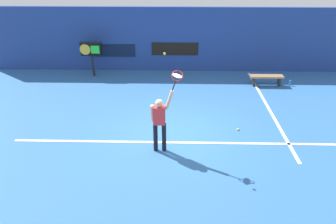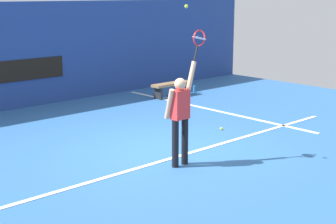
{
  "view_description": "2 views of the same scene",
  "coord_description": "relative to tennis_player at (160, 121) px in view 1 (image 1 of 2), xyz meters",
  "views": [
    {
      "loc": [
        0.01,
        -8.46,
        5.41
      ],
      "look_at": [
        -0.18,
        -0.48,
        1.07
      ],
      "focal_mm": 32.89,
      "sensor_mm": 36.0,
      "label": 1
    },
    {
      "loc": [
        -6.87,
        -7.6,
        3.22
      ],
      "look_at": [
        -0.57,
        -0.75,
        1.05
      ],
      "focal_mm": 54.71,
      "sensor_mm": 36.0,
      "label": 2
    }
  ],
  "objects": [
    {
      "name": "tennis_racket",
      "position": [
        0.47,
        -0.0,
        1.35
      ],
      "size": [
        0.39,
        0.27,
        0.63
      ],
      "color": "black"
    },
    {
      "name": "tennis_ball",
      "position": [
        0.15,
        0.01,
        1.97
      ],
      "size": [
        0.07,
        0.07,
        0.07
      ],
      "primitive_type": "sphere",
      "color": "#CCE033"
    },
    {
      "name": "court_bench",
      "position": [
        4.4,
        4.97,
        -0.67
      ],
      "size": [
        1.4,
        0.36,
        0.45
      ],
      "color": "olive",
      "rests_on": "ground_plane"
    },
    {
      "name": "sponsor_banner_portside",
      "position": [
        -2.59,
        6.66,
        -0.02
      ],
      "size": [
        2.2,
        0.03,
        0.6
      ],
      "primitive_type": "cube",
      "color": "#0C1933"
    },
    {
      "name": "tennis_player",
      "position": [
        0.0,
        0.0,
        0.0
      ],
      "size": [
        0.65,
        0.31,
        1.98
      ],
      "color": "black",
      "rests_on": "ground_plane"
    },
    {
      "name": "water_bottle",
      "position": [
        5.45,
        4.97,
        -0.89
      ],
      "size": [
        0.07,
        0.07,
        0.24
      ],
      "primitive_type": "cylinder",
      "color": "#338CD8",
      "rests_on": "ground_plane"
    },
    {
      "name": "ground_plane",
      "position": [
        0.41,
        0.91,
        -1.01
      ],
      "size": [
        18.0,
        18.0,
        0.0
      ],
      "primitive_type": "plane",
      "color": "#2D609E"
    },
    {
      "name": "scoreboard_clock",
      "position": [
        -3.38,
        5.93,
        0.21
      ],
      "size": [
        0.96,
        0.2,
        1.58
      ],
      "color": "black",
      "rests_on": "ground_plane"
    },
    {
      "name": "court_sideline",
      "position": [
        3.97,
        2.91,
        -1.0
      ],
      "size": [
        0.1,
        7.0,
        0.01
      ],
      "primitive_type": "cube",
      "color": "white",
      "rests_on": "ground_plane"
    },
    {
      "name": "spare_ball",
      "position": [
        2.53,
        1.19,
        -0.98
      ],
      "size": [
        0.07,
        0.07,
        0.07
      ],
      "primitive_type": "sphere",
      "color": "#CCE033",
      "rests_on": "ground_plane"
    },
    {
      "name": "sponsor_banner_center",
      "position": [
        0.41,
        6.66,
        0.07
      ],
      "size": [
        2.2,
        0.03,
        0.6
      ],
      "primitive_type": "cube",
      "color": "black"
    },
    {
      "name": "back_wall",
      "position": [
        0.41,
        6.78,
        0.48
      ],
      "size": [
        18.0,
        0.2,
        2.99
      ],
      "primitive_type": "cube",
      "color": "navy",
      "rests_on": "ground_plane"
    },
    {
      "name": "court_baseline",
      "position": [
        0.41,
        0.4,
        -1.0
      ],
      "size": [
        10.0,
        0.1,
        0.01
      ],
      "primitive_type": "cube",
      "color": "white",
      "rests_on": "ground_plane"
    }
  ]
}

